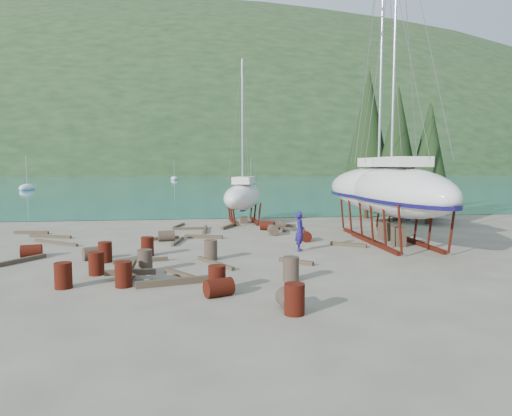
{
  "coord_description": "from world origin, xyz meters",
  "views": [
    {
      "loc": [
        -2.36,
        -20.18,
        4.17
      ],
      "look_at": [
        0.77,
        3.0,
        1.96
      ],
      "focal_mm": 32.0,
      "sensor_mm": 36.0,
      "label": 1
    }
  ],
  "objects": [
    {
      "name": "ground",
      "position": [
        0.0,
        0.0,
        0.0
      ],
      "size": [
        600.0,
        600.0,
        0.0
      ],
      "primitive_type": "plane",
      "color": "#625C4E",
      "rests_on": "ground"
    },
    {
      "name": "bay_water",
      "position": [
        0.0,
        315.0,
        0.01
      ],
      "size": [
        700.0,
        700.0,
        0.0
      ],
      "primitive_type": "plane",
      "color": "#1B6F8A",
      "rests_on": "ground"
    },
    {
      "name": "far_hill",
      "position": [
        0.0,
        320.0,
        0.0
      ],
      "size": [
        800.0,
        360.0,
        110.0
      ],
      "primitive_type": "ellipsoid",
      "color": "#1D3219",
      "rests_on": "ground"
    },
    {
      "name": "far_house_left",
      "position": [
        -60.0,
        190.0,
        2.92
      ],
      "size": [
        6.6,
        5.6,
        5.6
      ],
      "color": "beige",
      "rests_on": "ground"
    },
    {
      "name": "far_house_center",
      "position": [
        -20.0,
        190.0,
        2.92
      ],
      "size": [
        6.6,
        5.6,
        5.6
      ],
      "color": "beige",
      "rests_on": "ground"
    },
    {
      "name": "far_house_right",
      "position": [
        30.0,
        190.0,
        2.92
      ],
      "size": [
        6.6,
        5.6,
        5.6
      ],
      "color": "beige",
      "rests_on": "ground"
    },
    {
      "name": "cypress_near_right",
      "position": [
        12.5,
        12.0,
        5.79
      ],
      "size": [
        3.6,
        3.6,
        10.0
      ],
      "color": "black",
      "rests_on": "ground"
    },
    {
      "name": "cypress_mid_right",
      "position": [
        14.0,
        10.0,
        4.92
      ],
      "size": [
        3.06,
        3.06,
        8.5
      ],
      "color": "black",
      "rests_on": "ground"
    },
    {
      "name": "cypress_back_left",
      "position": [
        11.0,
        14.0,
        6.66
      ],
      "size": [
        4.14,
        4.14,
        11.5
      ],
      "color": "black",
      "rests_on": "ground"
    },
    {
      "name": "cypress_far_right",
      "position": [
        15.5,
        13.0,
        5.21
      ],
      "size": [
        3.24,
        3.24,
        9.0
      ],
      "color": "black",
      "rests_on": "ground"
    },
    {
      "name": "moored_boat_left",
      "position": [
        -30.0,
        60.0,
        0.39
      ],
      "size": [
        2.0,
        5.0,
        6.05
      ],
      "color": "silver",
      "rests_on": "ground"
    },
    {
      "name": "moored_boat_mid",
      "position": [
        10.0,
        80.0,
        0.39
      ],
      "size": [
        2.0,
        5.0,
        6.05
      ],
      "color": "silver",
      "rests_on": "ground"
    },
    {
      "name": "moored_boat_far",
      "position": [
        -8.0,
        110.0,
        0.39
      ],
      "size": [
        2.0,
        5.0,
        6.05
      ],
      "color": "silver",
      "rests_on": "ground"
    },
    {
      "name": "large_sailboat_near",
      "position": [
        8.05,
        2.43,
        2.83
      ],
      "size": [
        3.28,
        11.14,
        17.54
      ],
      "rotation": [
        0.0,
        0.0,
        0.0
      ],
      "color": "silver",
      "rests_on": "ground"
    },
    {
      "name": "large_sailboat_far",
      "position": [
        8.16,
        4.4,
        2.82
      ],
      "size": [
        4.88,
        11.29,
        17.28
      ],
      "rotation": [
        0.0,
        0.0,
        0.16
      ],
      "color": "silver",
      "rests_on": "ground"
    },
    {
      "name": "small_sailboat_shore",
      "position": [
        1.12,
        12.62,
        1.93
      ],
      "size": [
        4.44,
        7.68,
        11.72
      ],
      "rotation": [
        0.0,
        0.0,
        -0.31
      ],
      "color": "silver",
      "rests_on": "ground"
    },
    {
      "name": "worker",
      "position": [
        2.69,
        1.25,
        0.96
      ],
      "size": [
        0.62,
        0.8,
        1.92
      ],
      "primitive_type": "imported",
      "rotation": [
        0.0,
        0.0,
        1.31
      ],
      "color": "navy",
      "rests_on": "ground"
    },
    {
      "name": "drum_0",
      "position": [
        -6.82,
        -4.28,
        0.44
      ],
      "size": [
        0.58,
        0.58,
        0.88
      ],
      "primitive_type": "cylinder",
      "color": "#5A1B0F",
      "rests_on": "ground"
    },
    {
      "name": "drum_1",
      "position": [
        0.29,
        -7.58,
        0.29
      ],
      "size": [
        0.64,
        0.92,
        0.58
      ],
      "primitive_type": "cylinder",
      "rotation": [
        1.57,
        0.0,
        3.21
      ],
      "color": "#2D2823",
      "rests_on": "ground"
    },
    {
      "name": "drum_2",
      "position": [
        -9.74,
        1.38,
        0.29
      ],
      "size": [
        0.98,
        0.74,
        0.58
      ],
      "primitive_type": "cylinder",
      "rotation": [
        1.57,
        0.0,
        1.77
      ],
      "color": "#5A1B0F",
      "rests_on": "ground"
    },
    {
      "name": "drum_3",
      "position": [
        -1.67,
        -5.41,
        0.44
      ],
      "size": [
        0.58,
        0.58,
        0.88
      ],
      "primitive_type": "cylinder",
      "color": "#5A1B0F",
      "rests_on": "ground"
    },
    {
      "name": "drum_4",
      "position": [
        2.25,
        8.47,
        0.29
      ],
      "size": [
        1.03,
        0.86,
        0.58
      ],
      "primitive_type": "cylinder",
      "rotation": [
        1.57,
        0.0,
        1.19
      ],
      "color": "#5A1B0F",
      "rests_on": "ground"
    },
    {
      "name": "drum_5",
      "position": [
        -1.69,
        -0.3,
        0.44
      ],
      "size": [
        0.58,
        0.58,
        0.88
      ],
      "primitive_type": "cylinder",
      "color": "#2D2823",
      "rests_on": "ground"
    },
    {
      "name": "drum_6",
      "position": [
        3.61,
        3.99,
        0.29
      ],
      "size": [
        0.59,
        0.89,
        0.58
      ],
      "primitive_type": "cylinder",
      "rotation": [
        1.57,
        0.0,
        0.01
      ],
      "color": "#5A1B0F",
      "rests_on": "ground"
    },
    {
      "name": "drum_7",
      "position": [
        0.37,
        -8.0,
        0.44
      ],
      "size": [
        0.58,
        0.58,
        0.88
      ],
      "primitive_type": "cylinder",
      "color": "#5A1B0F",
      "rests_on": "ground"
    },
    {
      "name": "drum_8",
      "position": [
        -6.21,
        -0.17,
        0.44
      ],
      "size": [
        0.58,
        0.58,
        0.88
      ],
      "primitive_type": "cylinder",
      "color": "#5A1B0F",
      "rests_on": "ground"
    },
    {
      "name": "drum_9",
      "position": [
        -3.93,
        5.05,
        0.29
      ],
      "size": [
        0.95,
        0.7,
        0.58
      ],
      "primitive_type": "cylinder",
      "rotation": [
        1.57,
        0.0,
        1.71
      ],
      "color": "#2D2823",
      "rests_on": "ground"
    },
    {
      "name": "drum_10",
      "position": [
        -4.82,
        -4.37,
        0.44
      ],
      "size": [
        0.58,
        0.58,
        0.88
      ],
      "primitive_type": "cylinder",
      "color": "#5A1B0F",
      "rests_on": "ground"
    },
    {
      "name": "drum_11",
      "position": [
        2.26,
        6.43,
        0.29
      ],
      "size": [
        0.6,
        0.89,
        0.58
      ],
      "primitive_type": "cylinder",
      "rotation": [
        1.57,
        0.0,
        3.12
      ],
      "color": "#2D2823",
      "rests_on": "ground"
    },
    {
      "name": "drum_12",
      "position": [
        -1.63,
        -5.96,
        0.29
      ],
      "size": [
        1.03,
        0.87,
        0.58
      ],
      "primitive_type": "cylinder",
      "rotation": [
        1.57,
        0.0,
        1.95
      ],
      "color": "#5A1B0F",
      "rests_on": "ground"
    },
    {
      "name": "drum_13",
      "position": [
        -6.1,
        -2.47,
        0.44
      ],
      "size": [
        0.58,
        0.58,
        0.88
      ],
      "primitive_type": "cylinder",
      "color": "#5A1B0F",
      "rests_on": "ground"
    },
    {
      "name": "drum_14",
      "position": [
        -4.55,
        0.99,
        0.44
      ],
      "size": [
        0.58,
        0.58,
        0.88
      ],
      "primitive_type": "cylinder",
      "color": "#5A1B0F",
      "rests_on": "ground"
    },
    {
      "name": "drum_15",
      "position": [
        -6.82,
        0.45,
        0.29
      ],
      "size": [
        1.04,
        0.9,
        0.58
      ],
      "primitive_type": "cylinder",
      "rotation": [
        1.57,
        0.0,
        2.01
      ],
      "color": "#2D2823",
      "rests_on": "ground"
    },
    {
      "name": "drum_16",
      "position": [
        -4.32,
        -2.23,
        0.44
      ],
      "size": [
        0.58,
        0.58,
        0.88
      ],
      "primitive_type": "cylinder",
      "color": "#2D2823",
      "rests_on": "ground"
    },
    {
      "name": "drum_17",
      "position": [
        1.05,
        -4.35,
        0.44
      ],
      "size": [
        0.58,
        0.58,
        0.88
      ],
      "primitive_type": "cylinder",
      "color": "#2D2823",
      "rests_on": "ground"
    },
    {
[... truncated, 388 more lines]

